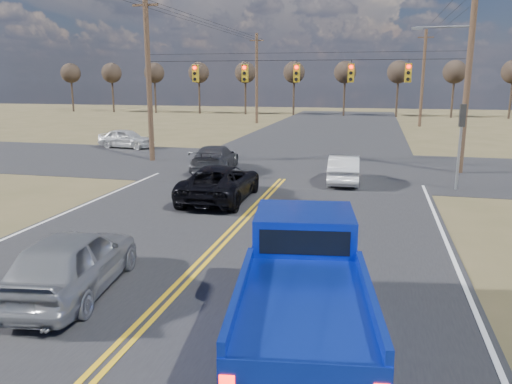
% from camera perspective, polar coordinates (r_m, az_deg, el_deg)
% --- Properties ---
extents(ground, '(160.00, 160.00, 0.00)m').
position_cam_1_polar(ground, '(12.39, -9.13, -11.06)').
color(ground, brown).
rests_on(ground, ground).
extents(road_main, '(14.00, 120.00, 0.02)m').
position_cam_1_polar(road_main, '(21.49, 1.09, -0.61)').
color(road_main, '#28282B').
rests_on(road_main, ground).
extents(road_cross, '(120.00, 12.00, 0.02)m').
position_cam_1_polar(road_cross, '(29.20, 4.48, 2.93)').
color(road_cross, '#28282B').
rests_on(road_cross, ground).
extents(signal_gantry, '(19.60, 4.83, 10.00)m').
position_cam_1_polar(signal_gantry, '(28.49, 5.61, 12.90)').
color(signal_gantry, '#473323').
rests_on(signal_gantry, ground).
extents(utility_poles, '(19.60, 58.32, 10.00)m').
position_cam_1_polar(utility_poles, '(27.79, 4.34, 13.26)').
color(utility_poles, '#473323').
rests_on(utility_poles, ground).
extents(treeline, '(87.00, 117.80, 7.40)m').
position_cam_1_polar(treeline, '(37.66, 6.87, 13.80)').
color(treeline, '#33261C').
rests_on(treeline, ground).
extents(pickup_truck, '(3.10, 6.33, 2.28)m').
position_cam_1_polar(pickup_truck, '(9.58, 5.46, -11.09)').
color(pickup_truck, black).
rests_on(pickup_truck, ground).
extents(silver_suv, '(2.53, 4.88, 1.59)m').
position_cam_1_polar(silver_suv, '(12.59, -20.29, -7.44)').
color(silver_suv, gray).
rests_on(silver_suv, ground).
extents(black_suv, '(2.60, 5.45, 1.50)m').
position_cam_1_polar(black_suv, '(20.90, -4.11, 1.08)').
color(black_suv, black).
rests_on(black_suv, ground).
extents(white_car_queue, '(1.64, 4.21, 1.37)m').
position_cam_1_polar(white_car_queue, '(24.75, 10.00, 2.60)').
color(white_car_queue, '#BCBCBC').
rests_on(white_car_queue, ground).
extents(dgrey_car_queue, '(2.54, 5.14, 1.44)m').
position_cam_1_polar(dgrey_car_queue, '(27.63, -4.72, 3.87)').
color(dgrey_car_queue, '#38393E').
rests_on(dgrey_car_queue, ground).
extents(cross_car_west, '(2.11, 4.31, 1.42)m').
position_cam_1_polar(cross_car_west, '(38.14, -14.61, 5.94)').
color(cross_car_west, silver).
rests_on(cross_car_west, ground).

